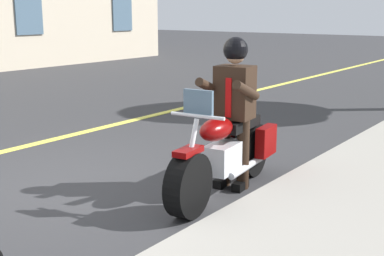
% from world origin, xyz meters
% --- Properties ---
extents(ground_plane, '(80.00, 80.00, 0.00)m').
position_xyz_m(ground_plane, '(0.00, 0.00, 0.00)').
color(ground_plane, '#333335').
extents(motorcycle_main, '(2.22, 0.76, 1.26)m').
position_xyz_m(motorcycle_main, '(-0.97, 1.54, 0.45)').
color(motorcycle_main, black).
rests_on(motorcycle_main, ground_plane).
extents(rider_main, '(0.67, 0.60, 1.74)m').
position_xyz_m(rider_main, '(-1.16, 1.51, 1.04)').
color(rider_main, black).
rests_on(rider_main, ground_plane).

